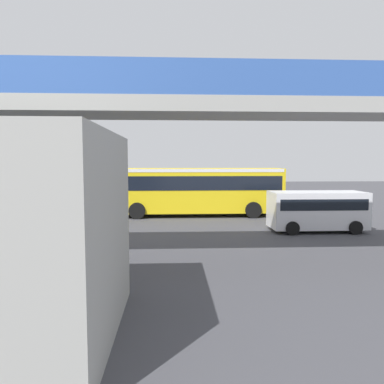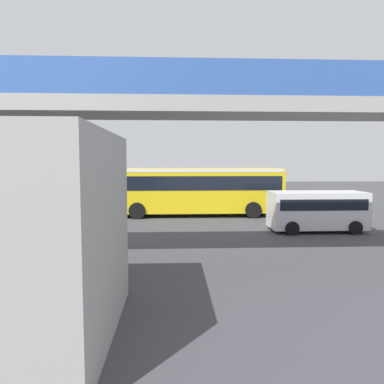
{
  "view_description": "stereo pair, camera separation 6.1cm",
  "coord_description": "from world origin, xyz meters",
  "px_view_note": "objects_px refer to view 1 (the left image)",
  "views": [
    {
      "loc": [
        1.86,
        25.81,
        3.61
      ],
      "look_at": [
        0.59,
        1.44,
        1.6
      ],
      "focal_mm": 34.89,
      "sensor_mm": 36.0,
      "label": 1
    },
    {
      "loc": [
        1.8,
        25.81,
        3.61
      ],
      "look_at": [
        0.59,
        1.44,
        1.6
      ],
      "focal_mm": 34.89,
      "sensor_mm": 36.0,
      "label": 2
    }
  ],
  "objects_px": {
    "bicycle_green": "(47,219)",
    "traffic_sign": "(151,184)",
    "parked_van": "(317,208)",
    "pedestrian": "(90,201)",
    "city_bus": "(194,187)",
    "bicycle_blue": "(62,215)"
  },
  "relations": [
    {
      "from": "bicycle_green",
      "to": "bicycle_blue",
      "type": "xyz_separation_m",
      "value": [
        -0.31,
        -1.61,
        0.0
      ]
    },
    {
      "from": "bicycle_green",
      "to": "pedestrian",
      "type": "bearing_deg",
      "value": -103.92
    },
    {
      "from": "city_bus",
      "to": "parked_van",
      "type": "distance_m",
      "value": 8.42
    },
    {
      "from": "bicycle_blue",
      "to": "pedestrian",
      "type": "bearing_deg",
      "value": -105.32
    },
    {
      "from": "bicycle_blue",
      "to": "pedestrian",
      "type": "height_order",
      "value": "pedestrian"
    },
    {
      "from": "parked_van",
      "to": "pedestrian",
      "type": "xyz_separation_m",
      "value": [
        13.2,
        -7.33,
        -0.3
      ]
    },
    {
      "from": "pedestrian",
      "to": "traffic_sign",
      "type": "bearing_deg",
      "value": -151.35
    },
    {
      "from": "bicycle_blue",
      "to": "bicycle_green",
      "type": "bearing_deg",
      "value": 79.14
    },
    {
      "from": "bicycle_blue",
      "to": "city_bus",
      "type": "bearing_deg",
      "value": -166.37
    },
    {
      "from": "parked_van",
      "to": "bicycle_blue",
      "type": "distance_m",
      "value": 14.69
    },
    {
      "from": "parked_van",
      "to": "traffic_sign",
      "type": "height_order",
      "value": "traffic_sign"
    },
    {
      "from": "bicycle_green",
      "to": "bicycle_blue",
      "type": "height_order",
      "value": "same"
    },
    {
      "from": "bicycle_green",
      "to": "parked_van",
      "type": "bearing_deg",
      "value": 171.04
    },
    {
      "from": "city_bus",
      "to": "parked_van",
      "type": "height_order",
      "value": "city_bus"
    },
    {
      "from": "bicycle_green",
      "to": "traffic_sign",
      "type": "xyz_separation_m",
      "value": [
        -5.37,
        -7.3,
        1.52
      ]
    },
    {
      "from": "bicycle_green",
      "to": "traffic_sign",
      "type": "height_order",
      "value": "traffic_sign"
    },
    {
      "from": "bicycle_green",
      "to": "city_bus",
      "type": "bearing_deg",
      "value": -157.02
    },
    {
      "from": "city_bus",
      "to": "bicycle_green",
      "type": "height_order",
      "value": "city_bus"
    },
    {
      "from": "city_bus",
      "to": "bicycle_green",
      "type": "relative_size",
      "value": 6.52
    },
    {
      "from": "bicycle_green",
      "to": "bicycle_blue",
      "type": "relative_size",
      "value": 1.0
    },
    {
      "from": "parked_van",
      "to": "bicycle_blue",
      "type": "xyz_separation_m",
      "value": [
        14.14,
        -3.89,
        -0.81
      ]
    },
    {
      "from": "parked_van",
      "to": "traffic_sign",
      "type": "relative_size",
      "value": 1.71
    }
  ]
}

